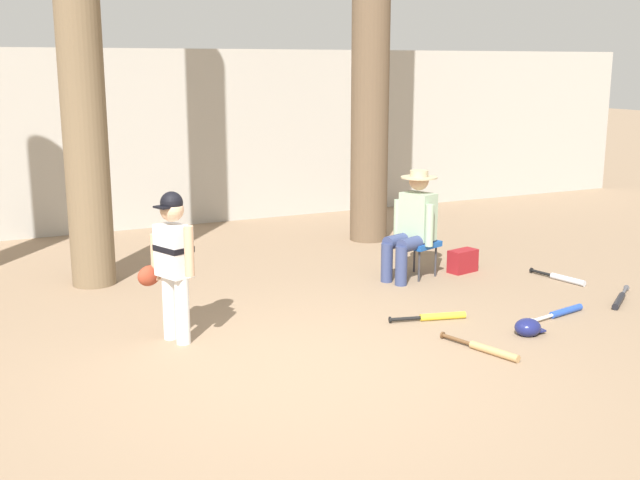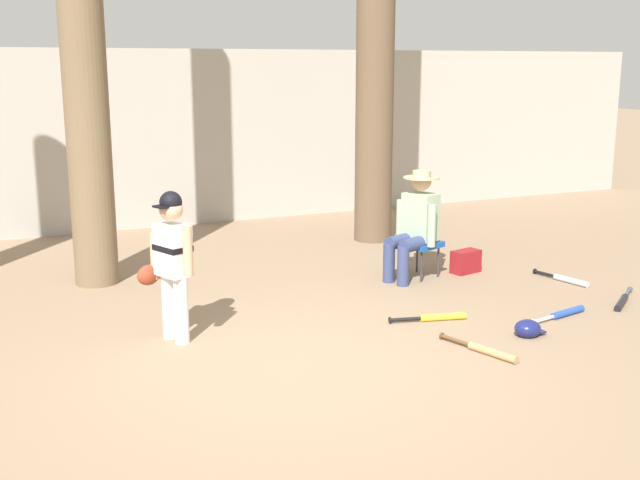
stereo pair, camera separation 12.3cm
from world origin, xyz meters
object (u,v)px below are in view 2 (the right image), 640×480
object	(u,v)px
tree_near_player	(81,27)
seated_spectator	(415,222)
batting_helmet_navy	(528,329)
folding_stool	(420,245)
bat_aluminum_silver	(567,280)
bat_blue_youth	(564,313)
bat_wood_tan	(487,351)
tree_behind_spectator	(375,48)
bat_black_composite	(622,301)
young_ballplayer	(171,257)
bat_yellow_trainer	(437,317)
handbag_beside_stool	(466,262)

from	to	relation	value
tree_near_player	seated_spectator	size ratio (longest dim) A/B	5.20
seated_spectator	batting_helmet_navy	world-z (taller)	seated_spectator
folding_stool	bat_aluminum_silver	distance (m)	1.64
bat_blue_youth	bat_wood_tan	distance (m)	1.36
tree_behind_spectator	bat_black_composite	world-z (taller)	tree_behind_spectator
young_ballplayer	bat_yellow_trainer	size ratio (longest dim) A/B	1.78
seated_spectator	handbag_beside_stool	bearing A→B (deg)	-2.07
folding_stool	handbag_beside_stool	distance (m)	0.63
tree_behind_spectator	batting_helmet_navy	size ratio (longest dim) A/B	21.02
bat_blue_youth	bat_wood_tan	bearing A→B (deg)	-157.90
seated_spectator	batting_helmet_navy	size ratio (longest dim) A/B	4.28
bat_yellow_trainer	bat_aluminum_silver	distance (m)	2.08
bat_blue_youth	batting_helmet_navy	xyz separation A→B (m)	(-0.66, -0.30, 0.04)
bat_wood_tan	batting_helmet_navy	xyz separation A→B (m)	(0.59, 0.21, 0.04)
bat_wood_tan	bat_aluminum_silver	distance (m)	2.55
tree_behind_spectator	folding_stool	distance (m)	2.92
bat_aluminum_silver	batting_helmet_navy	size ratio (longest dim) A/B	2.54
bat_yellow_trainer	bat_black_composite	distance (m)	1.99
tree_near_player	bat_black_composite	size ratio (longest dim) A/B	9.42
tree_near_player	folding_stool	distance (m)	4.25
tree_near_player	tree_behind_spectator	world-z (taller)	tree_near_player
seated_spectator	handbag_beside_stool	size ratio (longest dim) A/B	3.53
tree_near_player	bat_black_composite	world-z (taller)	tree_near_player
bat_wood_tan	bat_aluminum_silver	size ratio (longest dim) A/B	1.07
young_ballplayer	bat_yellow_trainer	distance (m)	2.51
handbag_beside_stool	bat_yellow_trainer	xyz separation A→B (m)	(-1.24, -1.33, -0.10)
bat_yellow_trainer	batting_helmet_navy	bearing A→B (deg)	-54.61
bat_blue_youth	bat_aluminum_silver	size ratio (longest dim) A/B	1.03
seated_spectator	handbag_beside_stool	xyz separation A→B (m)	(0.68, -0.02, -0.51)
handbag_beside_stool	bat_yellow_trainer	distance (m)	1.82
bat_wood_tan	batting_helmet_navy	size ratio (longest dim) A/B	2.72
tree_near_player	bat_wood_tan	xyz separation A→B (m)	(2.57, -3.55, -2.67)
bat_yellow_trainer	bat_blue_youth	bearing A→B (deg)	-19.01
bat_yellow_trainer	bat_aluminum_silver	world-z (taller)	same
young_ballplayer	seated_spectator	bearing A→B (deg)	16.47
bat_blue_youth	tree_behind_spectator	bearing A→B (deg)	91.02
tree_near_player	bat_aluminum_silver	bearing A→B (deg)	-24.32
folding_stool	seated_spectator	xyz separation A→B (m)	(-0.09, -0.03, 0.28)
folding_stool	seated_spectator	distance (m)	0.29
bat_aluminum_silver	batting_helmet_navy	distance (m)	1.95
batting_helmet_navy	bat_blue_youth	bearing A→B (deg)	24.06
folding_stool	batting_helmet_navy	bearing A→B (deg)	-94.43
tree_behind_spectator	bat_aluminum_silver	bearing A→B (deg)	-71.69
bat_wood_tan	bat_aluminum_silver	xyz separation A→B (m)	(2.11, 1.43, 0.00)
young_ballplayer	bat_wood_tan	xyz separation A→B (m)	(2.25, -1.40, -0.71)
young_ballplayer	bat_black_composite	bearing A→B (deg)	-10.76
young_ballplayer	bat_blue_youth	xyz separation A→B (m)	(3.51, -0.89, -0.71)
bat_black_composite	bat_wood_tan	world-z (taller)	same
tree_near_player	bat_wood_tan	size ratio (longest dim) A/B	8.19
tree_near_player	folding_stool	xyz separation A→B (m)	(3.32, -1.25, -2.34)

